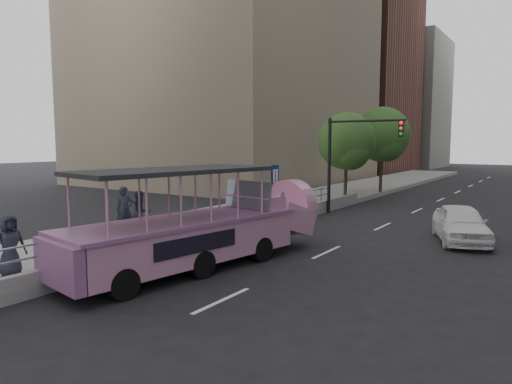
{
  "coord_description": "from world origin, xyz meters",
  "views": [
    {
      "loc": [
        7.77,
        -10.55,
        3.87
      ],
      "look_at": [
        -1.12,
        2.64,
        2.15
      ],
      "focal_mm": 32.0,
      "sensor_mm": 36.0,
      "label": 1
    }
  ],
  "objects": [
    {
      "name": "pedestrian_far",
      "position": [
        -4.45,
        -4.28,
        1.13
      ],
      "size": [
        0.6,
        0.86,
        1.67
      ],
      "primitive_type": "imported",
      "rotation": [
        0.0,
        0.0,
        1.48
      ],
      "color": "#242735",
      "rests_on": "sidewalk"
    },
    {
      "name": "pedestrian_mid",
      "position": [
        -5.49,
        1.25,
        1.17
      ],
      "size": [
        0.85,
        0.99,
        1.75
      ],
      "primitive_type": "imported",
      "rotation": [
        0.0,
        0.0,
        1.32
      ],
      "color": "#242735",
      "rests_on": "sidewalk"
    },
    {
      "name": "midrise_brick",
      "position": [
        -18.0,
        48.0,
        13.0
      ],
      "size": [
        18.0,
        16.0,
        26.0
      ],
      "primitive_type": "cube",
      "color": "brown",
      "rests_on": "ground"
    },
    {
      "name": "ground",
      "position": [
        0.0,
        0.0,
        0.0
      ],
      "size": [
        160.0,
        160.0,
        0.0
      ],
      "primitive_type": "plane",
      "color": "black"
    },
    {
      "name": "traffic_signal",
      "position": [
        -1.7,
        12.5,
        3.5
      ],
      "size": [
        4.2,
        0.32,
        5.2
      ],
      "color": "black",
      "rests_on": "ground"
    },
    {
      "name": "pedestrian_near",
      "position": [
        -6.3,
        1.17,
        1.24
      ],
      "size": [
        0.72,
        0.82,
        1.88
      ],
      "primitive_type": "imported",
      "rotation": [
        0.0,
        0.0,
        1.09
      ],
      "color": "#242735",
      "rests_on": "sidewalk"
    },
    {
      "name": "guardrail",
      "position": [
        -3.12,
        2.0,
        1.14
      ],
      "size": [
        0.07,
        22.0,
        0.71
      ],
      "color": "#B0B1B5",
      "rests_on": "kerb_wall"
    },
    {
      "name": "duck_boat",
      "position": [
        -1.46,
        0.38,
        1.16
      ],
      "size": [
        3.71,
        9.62,
        3.12
      ],
      "color": "black",
      "rests_on": "ground"
    },
    {
      "name": "kerb_wall",
      "position": [
        -3.12,
        2.0,
        0.48
      ],
      "size": [
        0.24,
        30.0,
        0.36
      ],
      "primitive_type": "cube",
      "color": "#A8A8A3",
      "rests_on": "sidewalk"
    },
    {
      "name": "street_tree_far",
      "position": [
        -3.1,
        21.93,
        4.31
      ],
      "size": [
        3.97,
        3.97,
        6.45
      ],
      "color": "#3C251B",
      "rests_on": "ground"
    },
    {
      "name": "street_tree_near",
      "position": [
        -3.3,
        15.93,
        3.82
      ],
      "size": [
        3.52,
        3.52,
        5.72
      ],
      "color": "#3C251B",
      "rests_on": "ground"
    },
    {
      "name": "sidewalk",
      "position": [
        -5.75,
        10.0,
        0.15
      ],
      "size": [
        5.5,
        80.0,
        0.3
      ],
      "primitive_type": "cube",
      "color": "gray",
      "rests_on": "ground"
    },
    {
      "name": "midrise_stone_b",
      "position": [
        -16.0,
        64.0,
        10.0
      ],
      "size": [
        16.0,
        14.0,
        20.0
      ],
      "primitive_type": "cube",
      "color": "slate",
      "rests_on": "ground"
    },
    {
      "name": "parking_sign",
      "position": [
        -2.53,
        6.21,
        1.81
      ],
      "size": [
        0.08,
        0.66,
        2.91
      ],
      "color": "black",
      "rests_on": "ground"
    },
    {
      "name": "car",
      "position": [
        4.59,
        8.5,
        0.73
      ],
      "size": [
        3.12,
        4.61,
        1.46
      ],
      "primitive_type": "imported",
      "rotation": [
        0.0,
        0.0,
        0.36
      ],
      "color": "white",
      "rests_on": "ground"
    }
  ]
}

